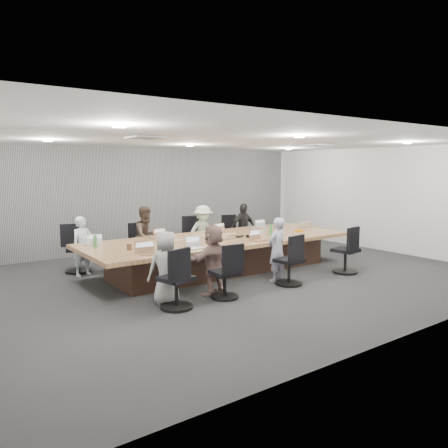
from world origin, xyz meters
TOP-DOWN VIEW (x-y plane):
  - floor at (0.00, 0.00)m, footprint 10.00×8.00m
  - ceiling at (0.00, 0.00)m, footprint 10.00×8.00m
  - wall_back at (0.00, 4.00)m, footprint 10.00×0.00m
  - wall_front at (0.00, -4.00)m, footprint 10.00×0.00m
  - wall_right at (5.00, 0.00)m, footprint 0.00×8.00m
  - curtain at (0.00, 3.92)m, footprint 9.80×0.04m
  - conference_table at (0.00, 0.50)m, footprint 6.00×2.20m
  - chair_0 at (-2.60, 2.20)m, footprint 0.72×0.72m
  - chair_1 at (-1.13, 2.20)m, footprint 0.49×0.49m
  - chair_2 at (0.39, 2.20)m, footprint 0.61×0.61m
  - chair_3 at (1.65, 2.20)m, footprint 0.63×0.63m
  - chair_4 at (-2.08, -1.20)m, footprint 0.68×0.68m
  - chair_5 at (-1.12, -1.20)m, footprint 0.55×0.55m
  - chair_6 at (0.40, -1.20)m, footprint 0.61×0.61m
  - chair_7 at (2.06, -1.20)m, footprint 0.66×0.66m
  - person_0 at (-2.60, 1.85)m, footprint 0.51×0.39m
  - laptop_0 at (-2.60, 1.30)m, footprint 0.32×0.24m
  - person_1 at (-1.13, 1.85)m, footprint 0.78×0.67m
  - laptop_1 at (-1.13, 1.30)m, footprint 0.35×0.27m
  - person_2 at (0.39, 1.85)m, footprint 0.91×0.58m
  - laptop_2 at (0.39, 1.30)m, footprint 0.31×0.22m
  - person_3 at (1.65, 1.85)m, footprint 0.78×0.34m
  - laptop_3 at (1.65, 1.30)m, footprint 0.33×0.24m
  - person_4 at (-2.08, -0.85)m, footprint 0.64×0.46m
  - laptop_4 at (-2.08, -0.30)m, footprint 0.40×0.32m
  - person_5 at (-1.12, -0.85)m, footprint 1.22×0.66m
  - laptop_5 at (-1.12, -0.30)m, footprint 0.31×0.22m
  - person_6 at (0.40, -0.85)m, footprint 0.51×0.38m
  - laptop_6 at (0.40, -0.30)m, footprint 0.31×0.21m
  - bottle_green_left at (-2.65, 0.90)m, footprint 0.08×0.08m
  - bottle_green_right at (1.15, 0.18)m, footprint 0.09×0.09m
  - bottle_clear at (-1.19, 0.55)m, footprint 0.07×0.07m
  - cup_white_far at (-0.14, 0.61)m, footprint 0.10×0.10m
  - cup_white_near at (1.70, 0.57)m, footprint 0.10×0.10m
  - mug_brown at (-2.21, 0.32)m, footprint 0.12×0.12m
  - mic_left at (-0.47, 0.10)m, footprint 0.15×0.10m
  - mic_right at (0.35, 0.31)m, footprint 0.16×0.12m
  - stapler at (0.53, 0.17)m, footprint 0.17×0.07m
  - canvas_bag at (2.63, 0.56)m, footprint 0.29×0.19m
  - snack_packet at (2.03, 0.18)m, footprint 0.22×0.19m

SIDE VIEW (x-z plane):
  - floor at x=0.00m, z-range 0.00..0.00m
  - chair_1 at x=-1.13m, z-range 0.00..0.72m
  - chair_5 at x=-1.12m, z-range 0.00..0.76m
  - chair_3 at x=1.65m, z-range 0.00..0.76m
  - chair_6 at x=0.40m, z-range 0.00..0.80m
  - conference_table at x=0.00m, z-range 0.03..0.77m
  - chair_4 at x=-2.08m, z-range 0.00..0.82m
  - chair_7 at x=2.06m, z-range 0.00..0.84m
  - chair_2 at x=0.39m, z-range 0.00..0.85m
  - chair_0 at x=-2.60m, z-range 0.00..0.87m
  - person_4 at x=-2.08m, z-range 0.00..1.22m
  - person_0 at x=-2.60m, z-range 0.00..1.25m
  - person_5 at x=-1.12m, z-range 0.00..1.26m
  - person_6 at x=0.40m, z-range 0.00..1.28m
  - person_3 at x=1.65m, z-range 0.00..1.32m
  - person_2 at x=0.39m, z-range 0.00..1.33m
  - person_1 at x=-1.13m, z-range 0.00..1.39m
  - laptop_0 at x=-2.60m, z-range 0.74..0.76m
  - laptop_1 at x=-1.13m, z-range 0.74..0.76m
  - laptop_2 at x=0.39m, z-range 0.74..0.76m
  - laptop_3 at x=1.65m, z-range 0.74..0.76m
  - laptop_4 at x=-2.08m, z-range 0.74..0.76m
  - laptop_5 at x=-1.12m, z-range 0.74..0.76m
  - laptop_6 at x=0.40m, z-range 0.74..0.76m
  - mic_right at x=0.35m, z-range 0.74..0.77m
  - mic_left at x=-0.47m, z-range 0.74..0.77m
  - snack_packet at x=2.03m, z-range 0.74..0.78m
  - stapler at x=0.53m, z-range 0.74..0.80m
  - cup_white_far at x=-0.14m, z-range 0.74..0.84m
  - cup_white_near at x=1.70m, z-range 0.74..0.85m
  - mug_brown at x=-2.21m, z-range 0.74..0.86m
  - canvas_bag at x=2.63m, z-range 0.74..0.89m
  - bottle_clear at x=-1.19m, z-range 0.74..0.96m
  - bottle_green_left at x=-2.65m, z-range 0.74..0.97m
  - bottle_green_right at x=1.15m, z-range 0.74..0.98m
  - wall_back at x=0.00m, z-range 0.00..2.80m
  - wall_front at x=0.00m, z-range 0.00..2.80m
  - wall_right at x=5.00m, z-range 0.00..2.80m
  - curtain at x=0.00m, z-range 0.00..2.80m
  - ceiling at x=0.00m, z-range 2.80..2.80m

